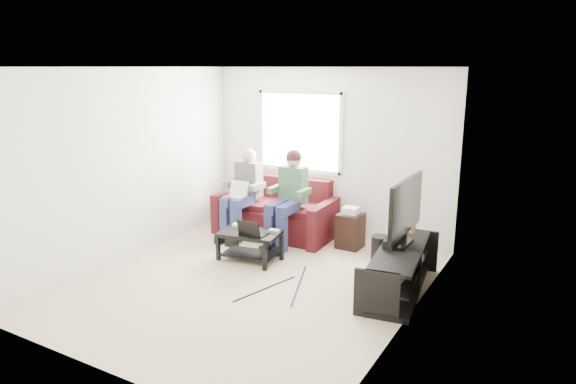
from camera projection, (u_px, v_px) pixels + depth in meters
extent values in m
plane|color=beige|center=(249.00, 281.00, 6.40)|extent=(4.50, 4.50, 0.00)
plane|color=white|center=(245.00, 67.00, 5.78)|extent=(4.50, 4.50, 0.00)
plane|color=silver|center=(328.00, 153.00, 7.99)|extent=(4.50, 0.00, 4.50)
plane|color=silver|center=(93.00, 230.00, 4.19)|extent=(4.50, 0.00, 4.50)
plane|color=silver|center=(127.00, 164.00, 7.05)|extent=(0.00, 4.50, 4.50)
plane|color=silver|center=(413.00, 201.00, 5.13)|extent=(0.00, 4.50, 4.50)
cube|color=white|center=(300.00, 132.00, 8.15)|extent=(1.40, 0.01, 1.20)
cube|color=silver|center=(300.00, 132.00, 8.14)|extent=(1.48, 0.04, 1.28)
cube|color=#441119|center=(275.00, 221.00, 8.14)|extent=(1.59, 0.89, 0.44)
cube|color=#441119|center=(286.00, 190.00, 8.34)|extent=(1.57, 0.25, 0.45)
cube|color=#441119|center=(231.00, 208.00, 8.53)|extent=(0.18, 0.94, 0.62)
cube|color=#441119|center=(324.00, 224.00, 7.70)|extent=(0.18, 0.94, 0.62)
cube|color=#441119|center=(254.00, 202.00, 8.24)|extent=(0.75, 0.74, 0.10)
cube|color=#441119|center=(295.00, 208.00, 7.87)|extent=(0.75, 0.74, 0.10)
cube|color=navy|center=(232.00, 200.00, 7.91)|extent=(0.16, 0.45, 0.14)
cube|color=navy|center=(243.00, 202.00, 7.81)|extent=(0.16, 0.45, 0.14)
cube|color=navy|center=(225.00, 224.00, 7.83)|extent=(0.13, 0.13, 0.54)
cube|color=navy|center=(236.00, 226.00, 7.73)|extent=(0.13, 0.13, 0.54)
cube|color=slate|center=(249.00, 179.00, 8.07)|extent=(0.40, 0.22, 0.55)
sphere|color=tan|center=(249.00, 156.00, 8.00)|extent=(0.22, 0.22, 0.22)
cube|color=navy|center=(276.00, 207.00, 7.52)|extent=(0.16, 0.45, 0.14)
cube|color=navy|center=(288.00, 209.00, 7.43)|extent=(0.16, 0.45, 0.14)
cube|color=navy|center=(270.00, 232.00, 7.45)|extent=(0.13, 0.13, 0.54)
cube|color=navy|center=(282.00, 234.00, 7.35)|extent=(0.13, 0.13, 0.54)
cube|color=#4D504F|center=(293.00, 185.00, 7.68)|extent=(0.40, 0.22, 0.55)
sphere|color=tan|center=(294.00, 160.00, 7.61)|extent=(0.22, 0.22, 0.22)
sphere|color=#371B1F|center=(294.00, 157.00, 7.60)|extent=(0.23, 0.23, 0.23)
cube|color=black|center=(250.00, 234.00, 7.01)|extent=(0.88, 0.62, 0.05)
cube|color=black|center=(250.00, 254.00, 7.08)|extent=(0.79, 0.53, 0.02)
cube|color=black|center=(218.00, 248.00, 7.05)|extent=(0.05, 0.05, 0.36)
cube|color=black|center=(265.00, 258.00, 6.69)|extent=(0.05, 0.05, 0.36)
cube|color=black|center=(237.00, 239.00, 7.42)|extent=(0.05, 0.05, 0.36)
cube|color=black|center=(282.00, 248.00, 7.06)|extent=(0.05, 0.05, 0.36)
cube|color=silver|center=(238.00, 225.00, 7.23)|extent=(0.16, 0.12, 0.04)
cube|color=black|center=(251.00, 226.00, 7.20)|extent=(0.15, 0.11, 0.04)
cube|color=gray|center=(274.00, 231.00, 6.98)|extent=(0.15, 0.11, 0.04)
cube|color=black|center=(401.00, 250.00, 5.99)|extent=(0.71, 1.67, 0.04)
cube|color=black|center=(400.00, 270.00, 6.05)|extent=(0.66, 1.61, 0.03)
cube|color=black|center=(399.00, 289.00, 6.11)|extent=(0.71, 1.67, 0.06)
cube|color=black|center=(377.00, 295.00, 5.38)|extent=(0.49, 0.11, 0.54)
cube|color=black|center=(419.00, 250.00, 6.72)|extent=(0.49, 0.11, 0.54)
cube|color=black|center=(404.00, 244.00, 6.07)|extent=(0.12, 0.40, 0.04)
cube|color=black|center=(404.00, 238.00, 6.05)|extent=(0.06, 0.06, 0.12)
cube|color=black|center=(406.00, 206.00, 5.96)|extent=(0.05, 1.10, 0.65)
cube|color=#DC337F|center=(403.00, 206.00, 5.97)|extent=(0.01, 1.01, 0.58)
cube|color=black|center=(394.00, 240.00, 6.12)|extent=(0.12, 0.50, 0.10)
cylinder|color=#AB6D4A|center=(413.00, 228.00, 6.53)|extent=(0.08, 0.08, 0.12)
cube|color=silver|center=(389.00, 278.00, 5.70)|extent=(0.30, 0.22, 0.06)
cube|color=gray|center=(408.00, 257.00, 6.29)|extent=(0.34, 0.26, 0.08)
cube|color=black|center=(399.00, 267.00, 6.00)|extent=(0.38, 0.30, 0.07)
cylinder|color=black|center=(380.00, 255.00, 6.56)|extent=(0.23, 0.23, 0.51)
cube|color=black|center=(364.00, 290.00, 6.11)|extent=(0.26, 0.42, 0.02)
cube|color=black|center=(350.00, 231.00, 7.54)|extent=(0.35, 0.35, 0.52)
cube|color=silver|center=(351.00, 211.00, 7.47)|extent=(0.22, 0.18, 0.10)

